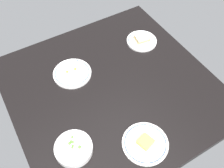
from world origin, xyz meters
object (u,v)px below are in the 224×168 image
plate_eggs (72,73)px  bowl_peas (74,148)px  plate_sandwich (142,40)px  plate_cheese (145,143)px

plate_eggs → bowl_peas: bowl_peas is taller
plate_sandwich → bowl_peas: (69.25, 44.83, 0.83)cm
plate_sandwich → plate_eggs: 50.23cm
plate_cheese → plate_sandwich: bearing=-123.2°
bowl_peas → plate_cheese: size_ratio=0.80×
plate_cheese → bowl_peas: bearing=-25.2°
plate_sandwich → bowl_peas: bowl_peas is taller
plate_cheese → plate_eggs: bearing=-78.7°
plate_sandwich → plate_cheese: size_ratio=0.87×
plate_eggs → plate_cheese: 58.15cm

